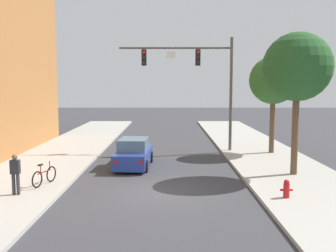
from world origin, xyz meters
The scene contains 10 objects.
ground_plane centered at (0.00, 0.00, 0.00)m, with size 120.00×120.00×0.00m, color #38383D.
sidewalk_left centered at (-6.50, 0.00, 0.07)m, with size 5.00×60.00×0.15m, color #A8A59E.
sidewalk_right centered at (6.50, 0.00, 0.07)m, with size 5.00×60.00×0.15m, color #A8A59E.
traffic_signal_mast centered at (2.44, 9.58, 5.39)m, with size 7.51×0.38×7.50m.
car_lead_blue centered at (-1.50, 5.00, 0.72)m, with size 2.02×4.33×1.60m.
pedestrian_sidewalk_left_walker centered at (-5.69, -0.85, 1.06)m, with size 0.36×0.22×1.64m.
bicycle_leaning centered at (-5.04, 0.64, 0.54)m, with size 0.55×1.72×0.98m.
fire_hydrant centered at (5.03, -1.27, 0.51)m, with size 0.48×0.24×0.72m.
street_tree_nearest centered at (6.61, 2.65, 5.36)m, with size 3.31×3.31×6.90m.
street_tree_second centered at (7.14, 8.65, 4.80)m, with size 3.06×3.06×6.21m.
Camera 1 is at (0.41, -15.61, 4.53)m, focal length 40.35 mm.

